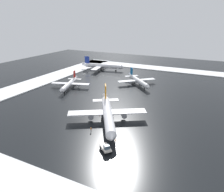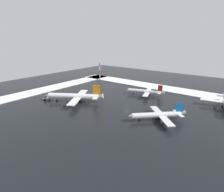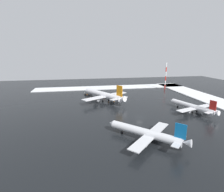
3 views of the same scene
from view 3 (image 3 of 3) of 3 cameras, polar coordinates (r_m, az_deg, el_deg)
ground_plane at (r=75.07m, az=8.95°, el=-6.81°), size 240.00×240.00×0.00m
snow_bank_right at (r=137.79m, az=-0.23°, el=2.85°), size 14.00×116.00×0.41m
airplane_far_rear at (r=98.65m, az=-2.84°, el=0.40°), size 31.45×26.95×10.44m
airplane_distant_tail at (r=87.90m, az=24.71°, el=-3.17°), size 24.76×20.87×7.54m
airplane_foreground_jet at (r=55.09m, az=11.00°, el=-11.75°), size 21.30×20.79×7.98m
pushback_tug at (r=114.63m, az=-7.95°, el=1.05°), size 4.68×4.91×2.50m
ground_crew_by_nose_gear at (r=107.88m, az=-2.51°, el=0.21°), size 0.36×0.36×1.71m
ground_crew_beside_wing at (r=109.86m, az=-8.13°, el=0.33°), size 0.36×0.36×1.71m
antenna_mast at (r=135.35m, az=17.11°, el=6.20°), size 0.70×0.70×19.77m
traffic_cone_near_nose at (r=95.94m, az=-1.09°, el=-1.92°), size 0.36×0.36×0.55m
traffic_cone_mid_line at (r=96.90m, az=0.67°, el=-1.76°), size 0.36×0.36×0.55m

